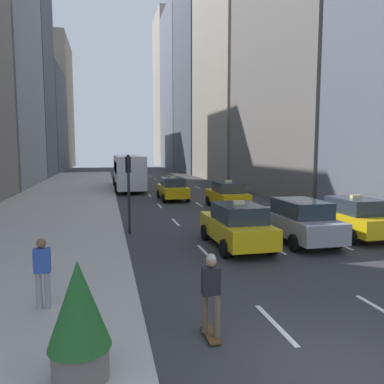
{
  "coord_description": "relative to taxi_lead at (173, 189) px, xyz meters",
  "views": [
    {
      "loc": [
        -3.73,
        -5.2,
        3.79
      ],
      "look_at": [
        0.69,
        13.97,
        1.59
      ],
      "focal_mm": 35.0,
      "sensor_mm": 36.0,
      "label": 1
    }
  ],
  "objects": [
    {
      "name": "taxi_fourth",
      "position": [
        0.0,
        -14.36,
        0.0
      ],
      "size": [
        2.02,
        4.4,
        1.87
      ],
      "color": "yellow",
      "rests_on": "ground"
    },
    {
      "name": "taxi_third",
      "position": [
        2.8,
        -4.72,
        0.0
      ],
      "size": [
        2.02,
        4.4,
        1.87
      ],
      "color": "yellow",
      "rests_on": "ground"
    },
    {
      "name": "building_row_left",
      "position": [
        -15.2,
        23.55,
        11.55
      ],
      "size": [
        6.0,
        91.52,
        28.72
      ],
      "color": "slate",
      "rests_on": "ground"
    },
    {
      "name": "sidewalk_left",
      "position": [
        -8.2,
        4.23,
        -0.81
      ],
      "size": [
        8.0,
        66.0,
        0.15
      ],
      "primitive_type": "cube",
      "color": "#ADAAA3",
      "rests_on": "ground"
    },
    {
      "name": "city_bus",
      "position": [
        -2.81,
        9.2,
        0.91
      ],
      "size": [
        2.8,
        11.61,
        3.25
      ],
      "color": "silver",
      "rests_on": "ground"
    },
    {
      "name": "lane_markings",
      "position": [
        1.4,
        0.23,
        -0.87
      ],
      "size": [
        5.72,
        56.0,
        0.01
      ],
      "color": "white",
      "rests_on": "ground"
    },
    {
      "name": "traffic_light_pole",
      "position": [
        -3.95,
        -10.91,
        1.53
      ],
      "size": [
        0.24,
        0.42,
        3.6
      ],
      "color": "black",
      "rests_on": "ground"
    },
    {
      "name": "building_row_right",
      "position": [
        10.8,
        26.27,
        15.75
      ],
      "size": [
        6.0,
        97.65,
        36.87
      ],
      "color": "slate",
      "rests_on": "ground"
    },
    {
      "name": "sedan_black_near",
      "position": [
        2.8,
        -14.07,
        0.02
      ],
      "size": [
        2.02,
        4.7,
        1.77
      ],
      "color": "#9EA0A5",
      "rests_on": "ground"
    },
    {
      "name": "ground_plane",
      "position": [
        -1.2,
        -22.77,
        -0.88
      ],
      "size": [
        160.0,
        160.0,
        0.0
      ],
      "primitive_type": "plane",
      "color": "#333335"
    },
    {
      "name": "skateboarder",
      "position": [
        -2.93,
        -20.99,
        0.08
      ],
      "size": [
        0.36,
        0.8,
        1.75
      ],
      "color": "brown",
      "rests_on": "ground"
    },
    {
      "name": "planter_with_shrub",
      "position": [
        -5.4,
        -22.1,
        0.27
      ],
      "size": [
        1.0,
        1.0,
        1.95
      ],
      "color": "slate",
      "rests_on": "sidewalk_left"
    },
    {
      "name": "taxi_lead",
      "position": [
        0.0,
        0.0,
        0.0
      ],
      "size": [
        2.02,
        4.4,
        1.87
      ],
      "color": "yellow",
      "rests_on": "ground"
    },
    {
      "name": "pedestrian_near_curb",
      "position": [
        -6.41,
        -19.1,
        0.19
      ],
      "size": [
        0.36,
        0.22,
        1.65
      ],
      "color": "gray",
      "rests_on": "sidewalk_left"
    },
    {
      "name": "taxi_second",
      "position": [
        5.6,
        -13.72,
        0.0
      ],
      "size": [
        2.02,
        4.4,
        1.87
      ],
      "color": "yellow",
      "rests_on": "ground"
    }
  ]
}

